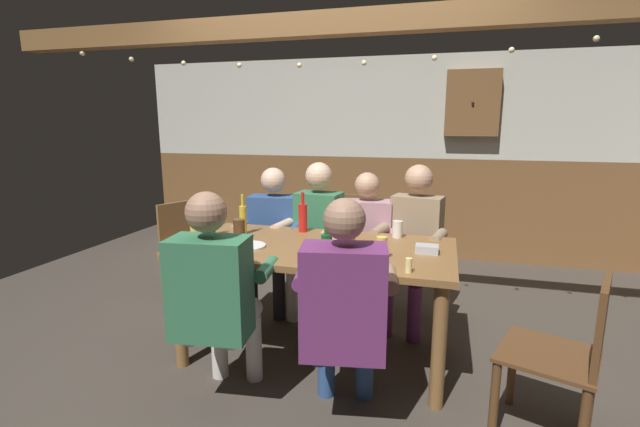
{
  "coord_description": "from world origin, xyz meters",
  "views": [
    {
      "loc": [
        0.79,
        -2.52,
        1.57
      ],
      "look_at": [
        0.0,
        0.27,
        0.97
      ],
      "focal_mm": 24.92,
      "sensor_mm": 36.0,
      "label": 1
    }
  ],
  "objects_px": {
    "person_5": "(344,306)",
    "table_candle": "(409,265)",
    "person_4": "(215,291)",
    "chair_empty_far_end": "(567,355)",
    "bottle_1": "(303,217)",
    "bottle_2": "(212,222)",
    "bottle_3": "(327,248)",
    "chair_empty_near_right": "(187,248)",
    "person_1": "(316,231)",
    "pint_glass_5": "(397,229)",
    "chair_empty_near_left": "(353,238)",
    "pint_glass_3": "(381,248)",
    "bottle_0": "(243,219)",
    "pint_glass_1": "(338,232)",
    "person_2": "(366,240)",
    "pint_glass_2": "(239,229)",
    "dining_table": "(316,261)",
    "wall_dart_cabinet": "(472,103)",
    "condiment_caddy": "(427,249)",
    "person_3": "(414,239)",
    "plate_0": "(248,246)",
    "person_0": "(272,231)",
    "pint_glass_0": "(196,233)",
    "pint_glass_4": "(348,247)"
  },
  "relations": [
    {
      "from": "chair_empty_far_end",
      "to": "plate_0",
      "type": "distance_m",
      "value": 1.89
    },
    {
      "from": "chair_empty_near_left",
      "to": "person_4",
      "type": "bearing_deg",
      "value": 79.64
    },
    {
      "from": "person_1",
      "to": "plate_0",
      "type": "height_order",
      "value": "person_1"
    },
    {
      "from": "person_3",
      "to": "wall_dart_cabinet",
      "type": "bearing_deg",
      "value": -93.06
    },
    {
      "from": "bottle_0",
      "to": "table_candle",
      "type": "bearing_deg",
      "value": -23.57
    },
    {
      "from": "person_0",
      "to": "pint_glass_0",
      "type": "height_order",
      "value": "person_0"
    },
    {
      "from": "table_candle",
      "to": "bottle_2",
      "type": "bearing_deg",
      "value": 163.2
    },
    {
      "from": "condiment_caddy",
      "to": "person_4",
      "type": "bearing_deg",
      "value": -145.86
    },
    {
      "from": "condiment_caddy",
      "to": "chair_empty_near_right",
      "type": "bearing_deg",
      "value": 164.1
    },
    {
      "from": "chair_empty_far_end",
      "to": "bottle_1",
      "type": "xyz_separation_m",
      "value": [
        -1.61,
        0.85,
        0.41
      ]
    },
    {
      "from": "person_3",
      "to": "pint_glass_4",
      "type": "relative_size",
      "value": 8.52
    },
    {
      "from": "person_5",
      "to": "chair_empty_near_left",
      "type": "bearing_deg",
      "value": 90.4
    },
    {
      "from": "person_0",
      "to": "bottle_2",
      "type": "distance_m",
      "value": 0.7
    },
    {
      "from": "bottle_3",
      "to": "person_3",
      "type": "bearing_deg",
      "value": 68.02
    },
    {
      "from": "pint_glass_0",
      "to": "condiment_caddy",
      "type": "bearing_deg",
      "value": 7.16
    },
    {
      "from": "person_5",
      "to": "table_candle",
      "type": "bearing_deg",
      "value": 38.63
    },
    {
      "from": "person_1",
      "to": "pint_glass_5",
      "type": "relative_size",
      "value": 10.55
    },
    {
      "from": "person_0",
      "to": "chair_empty_far_end",
      "type": "xyz_separation_m",
      "value": [
        2.0,
        -1.2,
        -0.19
      ]
    },
    {
      "from": "person_4",
      "to": "chair_empty_far_end",
      "type": "xyz_separation_m",
      "value": [
        1.77,
        0.19,
        -0.21
      ]
    },
    {
      "from": "table_candle",
      "to": "bottle_3",
      "type": "xyz_separation_m",
      "value": [
        -0.46,
        0.02,
        0.06
      ]
    },
    {
      "from": "chair_empty_near_left",
      "to": "bottle_1",
      "type": "distance_m",
      "value": 1.14
    },
    {
      "from": "chair_empty_near_left",
      "to": "pint_glass_2",
      "type": "distance_m",
      "value": 1.52
    },
    {
      "from": "person_1",
      "to": "person_3",
      "type": "bearing_deg",
      "value": -175.11
    },
    {
      "from": "bottle_0",
      "to": "pint_glass_3",
      "type": "relative_size",
      "value": 2.19
    },
    {
      "from": "person_5",
      "to": "chair_empty_near_left",
      "type": "relative_size",
      "value": 1.4
    },
    {
      "from": "person_3",
      "to": "pint_glass_1",
      "type": "height_order",
      "value": "person_3"
    },
    {
      "from": "person_5",
      "to": "table_candle",
      "type": "xyz_separation_m",
      "value": [
        0.28,
        0.32,
        0.14
      ]
    },
    {
      "from": "person_1",
      "to": "person_4",
      "type": "distance_m",
      "value": 1.41
    },
    {
      "from": "person_0",
      "to": "person_4",
      "type": "relative_size",
      "value": 0.97
    },
    {
      "from": "person_1",
      "to": "bottle_1",
      "type": "xyz_separation_m",
      "value": [
        0.0,
        -0.35,
        0.19
      ]
    },
    {
      "from": "wall_dart_cabinet",
      "to": "person_3",
      "type": "bearing_deg",
      "value": -104.2
    },
    {
      "from": "person_4",
      "to": "pint_glass_3",
      "type": "distance_m",
      "value": 0.99
    },
    {
      "from": "dining_table",
      "to": "person_4",
      "type": "bearing_deg",
      "value": -117.6
    },
    {
      "from": "pint_glass_5",
      "to": "dining_table",
      "type": "bearing_deg",
      "value": -143.2
    },
    {
      "from": "person_1",
      "to": "bottle_3",
      "type": "relative_size",
      "value": 5.18
    },
    {
      "from": "chair_empty_far_end",
      "to": "person_5",
      "type": "bearing_deg",
      "value": 119.94
    },
    {
      "from": "person_2",
      "to": "bottle_3",
      "type": "bearing_deg",
      "value": 81.1
    },
    {
      "from": "bottle_1",
      "to": "pint_glass_5",
      "type": "bearing_deg",
      "value": 1.51
    },
    {
      "from": "chair_empty_near_right",
      "to": "pint_glass_2",
      "type": "distance_m",
      "value": 1.08
    },
    {
      "from": "chair_empty_near_right",
      "to": "bottle_2",
      "type": "distance_m",
      "value": 0.9
    },
    {
      "from": "pint_glass_1",
      "to": "person_2",
      "type": "bearing_deg",
      "value": 80.27
    },
    {
      "from": "bottle_1",
      "to": "pint_glass_3",
      "type": "distance_m",
      "value": 0.83
    },
    {
      "from": "person_5",
      "to": "pint_glass_2",
      "type": "xyz_separation_m",
      "value": [
        -0.91,
        0.71,
        0.17
      ]
    },
    {
      "from": "bottle_1",
      "to": "pint_glass_1",
      "type": "height_order",
      "value": "bottle_1"
    },
    {
      "from": "pint_glass_3",
      "to": "condiment_caddy",
      "type": "bearing_deg",
      "value": 36.63
    },
    {
      "from": "chair_empty_near_left",
      "to": "wall_dart_cabinet",
      "type": "bearing_deg",
      "value": -136.31
    },
    {
      "from": "person_4",
      "to": "bottle_1",
      "type": "bearing_deg",
      "value": 74.54
    },
    {
      "from": "plate_0",
      "to": "bottle_1",
      "type": "bearing_deg",
      "value": 66.45
    },
    {
      "from": "bottle_2",
      "to": "bottle_3",
      "type": "distance_m",
      "value": 1.05
    },
    {
      "from": "person_0",
      "to": "table_candle",
      "type": "bearing_deg",
      "value": 131.7
    }
  ]
}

